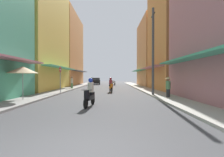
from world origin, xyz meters
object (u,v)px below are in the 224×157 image
at_px(pedestrian_crossing, 168,86).
at_px(vendor_umbrella, 23,70).
at_px(motorbike_white, 114,83).
at_px(street_sign_no_entry, 61,76).
at_px(motorbike_maroon, 92,82).
at_px(utility_pole, 153,51).
at_px(motorbike_orange, 111,86).
at_px(pedestrian_far, 72,83).
at_px(motorbike_black, 90,94).
at_px(parked_car, 96,81).

distance_m(pedestrian_crossing, vendor_umbrella, 10.30).
bearing_deg(motorbike_white, street_sign_no_entry, -109.39).
relative_size(motorbike_maroon, street_sign_no_entry, 0.67).
bearing_deg(vendor_umbrella, motorbike_maroon, 84.38).
relative_size(pedestrian_crossing, vendor_umbrella, 0.71).
bearing_deg(street_sign_no_entry, utility_pole, -11.93).
bearing_deg(motorbike_white, motorbike_orange, -91.82).
distance_m(motorbike_maroon, pedestrian_far, 9.70).
bearing_deg(pedestrian_crossing, pedestrian_far, 134.51).
height_order(motorbike_orange, pedestrian_crossing, pedestrian_crossing).
bearing_deg(motorbike_black, motorbike_white, 86.00).
bearing_deg(street_sign_no_entry, pedestrian_crossing, -22.17).
height_order(motorbike_black, pedestrian_far, pedestrian_far).
distance_m(motorbike_black, parked_car, 26.58).
bearing_deg(motorbike_maroon, pedestrian_far, -98.71).
distance_m(pedestrian_crossing, utility_pole, 3.59).
height_order(pedestrian_crossing, street_sign_no_entry, street_sign_no_entry).
bearing_deg(motorbike_maroon, vendor_umbrella, -95.62).
height_order(parked_car, utility_pole, utility_pole).
bearing_deg(vendor_umbrella, motorbike_orange, 48.47).
height_order(motorbike_black, pedestrian_crossing, pedestrian_crossing).
relative_size(parked_car, street_sign_no_entry, 1.58).
relative_size(motorbike_black, pedestrian_far, 1.06).
bearing_deg(motorbike_maroon, utility_pole, -66.74).
xyz_separation_m(pedestrian_far, vendor_umbrella, (-0.56, -11.04, 1.25)).
distance_m(parked_car, vendor_umbrella, 24.78).
xyz_separation_m(motorbike_white, pedestrian_crossing, (3.88, -19.00, 0.43)).
height_order(motorbike_white, utility_pole, utility_pole).
relative_size(pedestrian_crossing, street_sign_no_entry, 0.62).
distance_m(motorbike_maroon, street_sign_no_entry, 15.65).
height_order(motorbike_maroon, street_sign_no_entry, street_sign_no_entry).
height_order(parked_car, pedestrian_crossing, pedestrian_crossing).
bearing_deg(motorbike_black, pedestrian_far, 107.87).
relative_size(motorbike_white, utility_pole, 0.23).
bearing_deg(motorbike_black, motorbike_orange, 82.50).
distance_m(pedestrian_far, utility_pole, 12.25).
height_order(pedestrian_crossing, utility_pole, utility_pole).
height_order(motorbike_white, street_sign_no_entry, street_sign_no_entry).
xyz_separation_m(motorbike_orange, motorbike_black, (-1.11, -8.46, 0.00)).
height_order(motorbike_orange, parked_car, motorbike_orange).
bearing_deg(pedestrian_far, motorbike_maroon, 81.29).
bearing_deg(pedestrian_crossing, motorbike_maroon, 112.78).
relative_size(parked_car, pedestrian_far, 2.47).
xyz_separation_m(pedestrian_far, utility_pole, (8.94, -7.81, 3.02)).
distance_m(motorbike_black, pedestrian_far, 13.56).
xyz_separation_m(motorbike_white, parked_car, (-3.77, 4.33, 0.24)).
relative_size(motorbike_black, pedestrian_crossing, 1.09).
bearing_deg(parked_car, motorbike_black, -85.20).
bearing_deg(utility_pole, motorbike_white, 100.75).
xyz_separation_m(motorbike_white, utility_pole, (3.24, -17.05, 3.37)).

